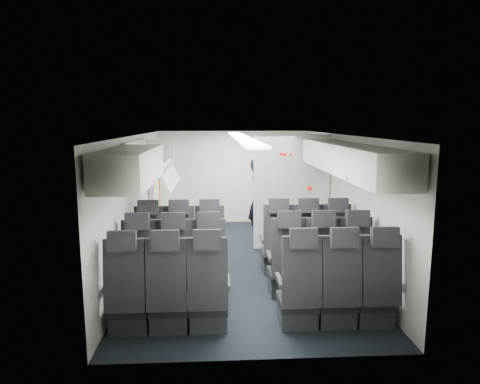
{
  "coord_description": "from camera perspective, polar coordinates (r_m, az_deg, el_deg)",
  "views": [
    {
      "loc": [
        -0.43,
        -6.95,
        2.37
      ],
      "look_at": [
        0.0,
        0.4,
        1.15
      ],
      "focal_mm": 32.0,
      "sensor_mm": 36.0,
      "label": 1
    }
  ],
  "objects": [
    {
      "name": "seat_row_rear",
      "position": [
        5.03,
        1.86,
        -13.58
      ],
      "size": [
        3.33,
        0.56,
        1.24
      ],
      "color": "black",
      "rests_on": "cabin_shell"
    },
    {
      "name": "carry_on_bag",
      "position": [
        6.36,
        -12.11,
        3.94
      ],
      "size": [
        0.4,
        0.32,
        0.21
      ],
      "primitive_type": "cube",
      "rotation": [
        0.0,
        0.0,
        -0.21
      ],
      "color": "black",
      "rests_on": "overhead_bin_left_front_open"
    },
    {
      "name": "overhead_bin_left_front_open",
      "position": [
        6.8,
        -11.92,
        3.87
      ],
      "size": [
        0.64,
        1.7,
        0.72
      ],
      "color": "#9E9E93",
      "rests_on": "cabin_shell"
    },
    {
      "name": "seat_row_mid",
      "position": [
        5.87,
        1.06,
        -10.16
      ],
      "size": [
        3.33,
        0.56,
        1.24
      ],
      "color": "black",
      "rests_on": "cabin_shell"
    },
    {
      "name": "flight_attendant",
      "position": [
        8.45,
        2.55,
        -1.08
      ],
      "size": [
        0.47,
        0.65,
        1.67
      ],
      "primitive_type": "imported",
      "rotation": [
        0.0,
        0.0,
        1.69
      ],
      "color": "black",
      "rests_on": "ground"
    },
    {
      "name": "galley_unit",
      "position": [
        9.87,
        4.73,
        1.1
      ],
      "size": [
        0.85,
        0.52,
        1.9
      ],
      "color": "#939399",
      "rests_on": "cabin_shell"
    },
    {
      "name": "overhead_bin_right_front",
      "position": [
        6.96,
        11.94,
        5.01
      ],
      "size": [
        0.53,
        1.7,
        0.4
      ],
      "color": "white",
      "rests_on": "cabin_shell"
    },
    {
      "name": "seat_row_front",
      "position": [
        6.72,
        0.47,
        -7.6
      ],
      "size": [
        3.33,
        0.56,
        1.24
      ],
      "color": "black",
      "rests_on": "cabin_shell"
    },
    {
      "name": "boarding_door",
      "position": [
        8.7,
        -11.29,
        -0.13
      ],
      "size": [
        0.12,
        1.27,
        1.86
      ],
      "color": "silver",
      "rests_on": "cabin_shell"
    },
    {
      "name": "bulkhead_partition",
      "position": [
        7.98,
        6.87,
        0.01
      ],
      "size": [
        1.4,
        0.15,
        2.13
      ],
      "color": "silver",
      "rests_on": "cabin_shell"
    },
    {
      "name": "overhead_bin_left_rear",
      "position": [
        5.07,
        -14.4,
        3.35
      ],
      "size": [
        0.53,
        1.8,
        0.4
      ],
      "color": "white",
      "rests_on": "cabin_shell"
    },
    {
      "name": "overhead_bin_right_rear",
      "position": [
        5.3,
        16.89,
        3.49
      ],
      "size": [
        0.53,
        1.8,
        0.4
      ],
      "color": "white",
      "rests_on": "cabin_shell"
    },
    {
      "name": "cabin_shell",
      "position": [
        7.07,
        0.19,
        -0.74
      ],
      "size": [
        3.41,
        6.01,
        2.16
      ],
      "color": "black",
      "rests_on": "ground"
    },
    {
      "name": "papers",
      "position": [
        8.38,
        3.89,
        0.36
      ],
      "size": [
        0.19,
        0.12,
        0.14
      ],
      "primitive_type": "cube",
      "rotation": [
        0.0,
        0.0,
        0.55
      ],
      "color": "white",
      "rests_on": "flight_attendant"
    }
  ]
}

